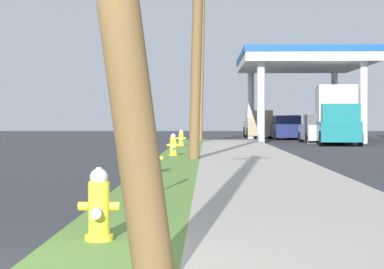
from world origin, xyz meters
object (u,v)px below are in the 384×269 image
object	(u,v)px
fire_hydrant_second	(154,159)
utility_pole_midground	(197,15)
fire_hydrant_third	(173,146)
fire_hydrant_nearest	(99,209)
car_silver_by_near_pump	(319,130)
street_sign_post	(127,99)
truck_teal_on_apron	(336,116)
utility_pole_background	(201,54)
truck_tan_at_far_bay	(260,125)
fire_hydrant_fourth	(181,139)
truck_black_at_forecourt	(331,126)
car_navy_by_far_pump	(286,128)

from	to	relation	value
fire_hydrant_second	utility_pole_midground	world-z (taller)	utility_pole_midground
fire_hydrant_third	utility_pole_midground	world-z (taller)	utility_pole_midground
fire_hydrant_nearest	utility_pole_midground	size ratio (longest dim) A/B	0.09
fire_hydrant_nearest	car_silver_by_near_pump	distance (m)	37.12
street_sign_post	truck_teal_on_apron	xyz separation A→B (m)	(7.99, 30.16, -0.15)
fire_hydrant_nearest	utility_pole_background	xyz separation A→B (m)	(0.78, 34.14, 4.39)
car_silver_by_near_pump	utility_pole_midground	bearing A→B (deg)	-108.10
car_silver_by_near_pump	truck_tan_at_far_bay	distance (m)	11.28
fire_hydrant_fourth	street_sign_post	size ratio (longest dim) A/B	0.35
fire_hydrant_third	fire_hydrant_fourth	xyz separation A→B (m)	(-0.04, 9.27, 0.00)
utility_pole_midground	car_silver_by_near_pump	bearing A→B (deg)	71.90
truck_black_at_forecourt	fire_hydrant_second	bearing A→B (deg)	-106.18
fire_hydrant_second	car_silver_by_near_pump	xyz separation A→B (m)	(7.60, 26.66, 0.28)
utility_pole_midground	truck_tan_at_far_bay	bearing A→B (deg)	82.65
fire_hydrant_fourth	truck_black_at_forecourt	xyz separation A→B (m)	(8.81, 12.63, 0.47)
fire_hydrant_nearest	utility_pole_background	bearing A→B (deg)	88.69
fire_hydrant_nearest	fire_hydrant_second	bearing A→B (deg)	90.63
utility_pole_background	truck_teal_on_apron	bearing A→B (deg)	-6.72
fire_hydrant_nearest	street_sign_post	world-z (taller)	street_sign_post
fire_hydrant_nearest	fire_hydrant_second	xyz separation A→B (m)	(-0.11, 9.69, 0.00)
fire_hydrant_fourth	street_sign_post	xyz separation A→B (m)	(0.04, -24.39, 1.19)
fire_hydrant_second	utility_pole_midground	size ratio (longest dim) A/B	0.09
fire_hydrant_fourth	car_silver_by_near_pump	size ratio (longest dim) A/B	0.17
fire_hydrant_nearest	fire_hydrant_fourth	world-z (taller)	same
fire_hydrant_third	fire_hydrant_second	bearing A→B (deg)	-90.44
fire_hydrant_third	car_navy_by_far_pump	size ratio (longest dim) A/B	0.16
fire_hydrant_third	truck_tan_at_far_bay	bearing A→B (deg)	80.43
utility_pole_background	truck_black_at_forecourt	world-z (taller)	utility_pole_background
fire_hydrant_nearest	fire_hydrant_fourth	xyz separation A→B (m)	(-0.08, 27.52, 0.00)
car_navy_by_far_pump	truck_teal_on_apron	xyz separation A→B (m)	(1.61, -10.06, 0.77)
street_sign_post	car_navy_by_far_pump	world-z (taller)	street_sign_post
truck_tan_at_far_bay	truck_teal_on_apron	bearing A→B (deg)	-77.59
fire_hydrant_third	car_navy_by_far_pump	world-z (taller)	car_navy_by_far_pump
fire_hydrant_third	utility_pole_background	distance (m)	16.50
fire_hydrant_nearest	truck_tan_at_far_bay	world-z (taller)	truck_tan_at_far_bay
car_navy_by_far_pump	truck_black_at_forecourt	bearing A→B (deg)	-53.19
fire_hydrant_third	truck_tan_at_far_bay	distance (m)	29.48
utility_pole_background	truck_teal_on_apron	world-z (taller)	utility_pole_background
car_navy_by_far_pump	truck_teal_on_apron	world-z (taller)	truck_teal_on_apron
fire_hydrant_third	truck_black_at_forecourt	world-z (taller)	truck_black_at_forecourt
fire_hydrant_fourth	truck_teal_on_apron	world-z (taller)	truck_teal_on_apron
fire_hydrant_second	fire_hydrant_fourth	xyz separation A→B (m)	(0.03, 17.83, 0.00)
truck_black_at_forecourt	truck_tan_at_far_bay	distance (m)	8.15
fire_hydrant_third	street_sign_post	distance (m)	15.17
utility_pole_background	fire_hydrant_nearest	bearing A→B (deg)	-91.31
truck_teal_on_apron	truck_tan_at_far_bay	xyz separation A→B (m)	(-3.09, 14.02, -0.57)
fire_hydrant_third	truck_tan_at_far_bay	xyz separation A→B (m)	(4.90, 29.06, 0.47)
street_sign_post	fire_hydrant_second	bearing A→B (deg)	90.56
street_sign_post	truck_black_at_forecourt	world-z (taller)	street_sign_post
fire_hydrant_nearest	fire_hydrant_third	world-z (taller)	same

